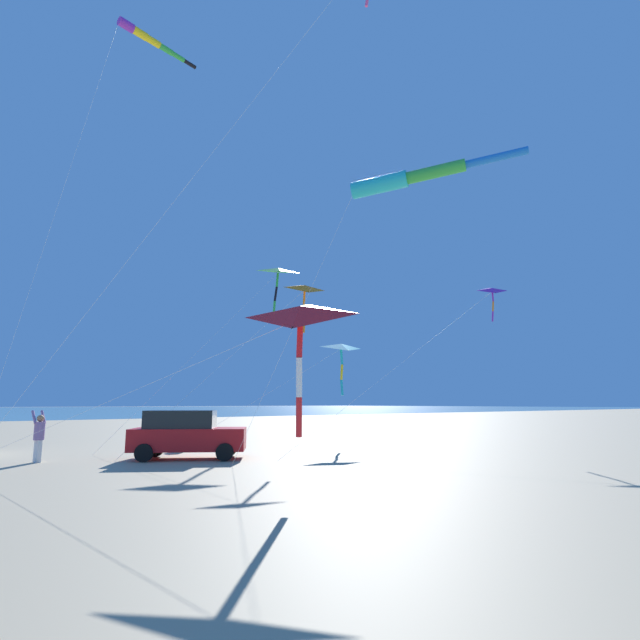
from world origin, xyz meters
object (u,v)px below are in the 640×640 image
object	(u,v)px
kite_delta_checkered_midright	(305,289)
kite_delta_orange_high_right	(492,291)
person_child_green_jacket	(39,434)
kite_delta_black_fish_shape	(278,272)
cooler_box	(176,448)
kite_windsock_small_distant	(149,39)
kite_delta_long_streamer_left	(341,348)
parked_car	(187,434)
kite_delta_purple_drifting	(300,316)
kite_windsock_white_trailing	(409,178)

from	to	relation	value
kite_delta_checkered_midright	kite_delta_orange_high_right	size ratio (longest dim) A/B	0.62
person_child_green_jacket	kite_delta_black_fish_shape	bearing A→B (deg)	-78.35
cooler_box	kite_windsock_small_distant	xyz separation A→B (m)	(1.35, 1.82, 19.81)
person_child_green_jacket	kite_delta_long_streamer_left	xyz separation A→B (m)	(-1.67, -13.49, 3.98)
parked_car	kite_delta_checkered_midright	distance (m)	8.23
parked_car	kite_delta_black_fish_shape	size ratio (longest dim) A/B	0.41
kite_delta_checkered_midright	kite_delta_black_fish_shape	xyz separation A→B (m)	(5.78, -2.50, 2.44)
cooler_box	kite_delta_orange_high_right	xyz separation A→B (m)	(-7.04, -14.32, 7.85)
kite_delta_long_streamer_left	kite_delta_orange_high_right	size ratio (longest dim) A/B	0.62
kite_delta_black_fish_shape	kite_delta_orange_high_right	world-z (taller)	kite_delta_black_fish_shape
parked_car	cooler_box	world-z (taller)	parked_car
cooler_box	kite_delta_purple_drifting	world-z (taller)	kite_delta_purple_drifting
kite_delta_purple_drifting	kite_delta_black_fish_shape	bearing A→B (deg)	-33.04
parked_car	person_child_green_jacket	distance (m)	5.25
kite_delta_black_fish_shape	kite_delta_purple_drifting	bearing A→B (deg)	146.96
kite_windsock_white_trailing	kite_delta_black_fish_shape	world-z (taller)	kite_windsock_white_trailing
parked_car	kite_delta_long_streamer_left	world-z (taller)	kite_delta_long_streamer_left
kite_windsock_white_trailing	kite_windsock_small_distant	size ratio (longest dim) A/B	0.52
parked_car	kite_delta_checkered_midright	xyz separation A→B (m)	(-0.82, -5.14, 6.38)
kite_delta_long_streamer_left	kite_windsock_small_distant	xyz separation A→B (m)	(3.21, 9.90, 15.03)
parked_car	kite_delta_orange_high_right	xyz separation A→B (m)	(-4.42, -15.07, 7.11)
parked_car	cooler_box	xyz separation A→B (m)	(2.62, -0.75, -0.74)
kite_windsock_white_trailing	person_child_green_jacket	bearing A→B (deg)	42.03
kite_windsock_white_trailing	kite_delta_checkered_midright	size ratio (longest dim) A/B	1.27
cooler_box	kite_delta_long_streamer_left	world-z (taller)	kite_delta_long_streamer_left
kite_delta_long_streamer_left	kite_delta_purple_drifting	bearing A→B (deg)	133.75
kite_delta_orange_high_right	cooler_box	bearing A→B (deg)	63.82
kite_delta_long_streamer_left	cooler_box	bearing A→B (deg)	77.02
person_child_green_jacket	kite_delta_black_fish_shape	world-z (taller)	kite_delta_black_fish_shape
kite_delta_purple_drifting	kite_windsock_small_distant	size ratio (longest dim) A/B	0.63
cooler_box	kite_delta_black_fish_shape	distance (m)	12.01
kite_delta_long_streamer_left	kite_delta_checkered_midright	world-z (taller)	kite_delta_checkered_midright
kite_windsock_white_trailing	kite_delta_black_fish_shape	distance (m)	13.06
kite_delta_checkered_midright	kite_delta_black_fish_shape	size ratio (longest dim) A/B	0.75
kite_windsock_white_trailing	kite_delta_orange_high_right	world-z (taller)	kite_windsock_white_trailing
kite_windsock_white_trailing	kite_delta_checkered_midright	xyz separation A→B (m)	(6.89, -0.66, -2.76)
kite_delta_purple_drifting	kite_windsock_white_trailing	world-z (taller)	kite_windsock_white_trailing
kite_windsock_white_trailing	parked_car	bearing A→B (deg)	30.12
parked_car	kite_delta_orange_high_right	size ratio (longest dim) A/B	0.34
kite_delta_checkered_midright	cooler_box	bearing A→B (deg)	51.91
kite_delta_long_streamer_left	kite_delta_checkered_midright	distance (m)	4.65
kite_delta_long_streamer_left	kite_windsock_small_distant	world-z (taller)	kite_windsock_small_distant
parked_car	kite_windsock_white_trailing	world-z (taller)	kite_windsock_white_trailing
cooler_box	kite_delta_checkered_midright	bearing A→B (deg)	-128.09
kite_windsock_white_trailing	kite_windsock_small_distant	xyz separation A→B (m)	(11.68, 5.55, 9.93)
cooler_box	kite_delta_orange_high_right	bearing A→B (deg)	-116.18
person_child_green_jacket	kite_windsock_white_trailing	distance (m)	16.39
parked_car	kite_windsock_small_distant	bearing A→B (deg)	15.12
parked_car	kite_delta_long_streamer_left	size ratio (longest dim) A/B	0.55
parked_car	kite_windsock_white_trailing	size ratio (longest dim) A/B	0.43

